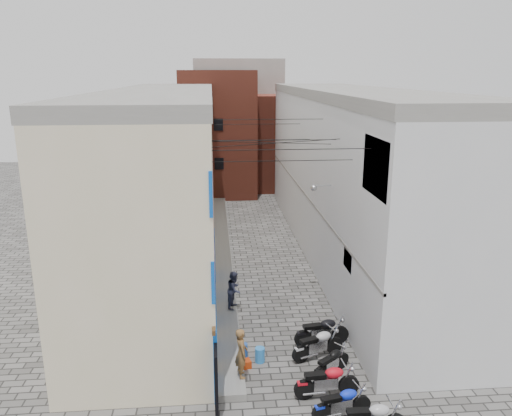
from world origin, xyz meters
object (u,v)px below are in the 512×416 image
object	(u,v)px
motorcycle_c	(342,401)
motorcycle_d	(327,380)
motorcycle_e	(332,361)
person_b	(234,290)
motorcycle_f	(318,343)
water_jug_near	(260,355)
water_jug_far	(243,350)
motorcycle_g	(322,330)
person_a	(241,353)
red_crate	(244,364)

from	to	relation	value
motorcycle_c	motorcycle_d	size ratio (longest dim) A/B	0.89
motorcycle_e	person_b	xyz separation A→B (m)	(-3.02, 4.79, 0.54)
motorcycle_f	water_jug_near	size ratio (longest dim) A/B	3.79
motorcycle_d	water_jug_far	bearing A→B (deg)	-139.72
motorcycle_g	person_a	world-z (taller)	person_a
motorcycle_e	water_jug_near	bearing A→B (deg)	-150.76
motorcycle_f	person_b	size ratio (longest dim) A/B	1.27
motorcycle_g	water_jug_near	distance (m)	2.60
motorcycle_g	water_jug_near	size ratio (longest dim) A/B	3.93
motorcycle_d	person_b	bearing A→B (deg)	-160.39
person_b	water_jug_far	size ratio (longest dim) A/B	3.21
motorcycle_d	motorcycle_g	world-z (taller)	motorcycle_g
motorcycle_c	red_crate	bearing A→B (deg)	-148.78
motorcycle_f	motorcycle_c	bearing A→B (deg)	-19.67
motorcycle_f	red_crate	bearing A→B (deg)	-102.02
motorcycle_d	water_jug_far	size ratio (longest dim) A/B	4.20
person_b	red_crate	xyz separation A→B (m)	(0.15, -4.11, -0.92)
motorcycle_e	person_a	distance (m)	3.08
motorcycle_e	water_jug_near	world-z (taller)	motorcycle_e
water_jug_far	red_crate	size ratio (longest dim) A/B	1.17
motorcycle_g	water_jug_far	world-z (taller)	motorcycle_g
motorcycle_d	motorcycle_f	xyz separation A→B (m)	(0.18, 2.20, -0.02)
motorcycle_d	person_a	xyz separation A→B (m)	(-2.60, 0.97, 0.49)
motorcycle_e	person_a	size ratio (longest dim) A/B	1.05
person_a	water_jug_far	xyz separation A→B (m)	(0.15, 1.54, -0.84)
person_a	motorcycle_e	bearing A→B (deg)	-93.73
person_a	red_crate	world-z (taller)	person_a
red_crate	person_b	bearing A→B (deg)	92.09
motorcycle_f	water_jug_far	size ratio (longest dim) A/B	4.08
motorcycle_f	motorcycle_d	bearing A→B (deg)	-24.98
motorcycle_d	water_jug_near	xyz separation A→B (m)	(-1.89, 2.13, -0.34)
motorcycle_d	motorcycle_e	bearing A→B (deg)	155.84
person_b	water_jug_near	size ratio (longest dim) A/B	2.98
motorcycle_e	person_b	distance (m)	5.68
motorcycle_e	person_b	bearing A→B (deg)	174.57
motorcycle_f	motorcycle_g	world-z (taller)	motorcycle_g
person_a	person_b	world-z (taller)	person_a
water_jug_near	water_jug_far	world-z (taller)	water_jug_near
motorcycle_f	red_crate	distance (m)	2.70
motorcycle_f	motorcycle_g	distance (m)	0.91
water_jug_near	motorcycle_e	bearing A→B (deg)	-23.06
red_crate	motorcycle_g	bearing A→B (deg)	22.70
motorcycle_c	water_jug_near	bearing A→B (deg)	-158.21
motorcycle_d	red_crate	world-z (taller)	motorcycle_d
person_b	water_jug_near	world-z (taller)	person_b
water_jug_near	water_jug_far	distance (m)	0.68
motorcycle_d	water_jug_near	size ratio (longest dim) A/B	3.90
motorcycle_g	person_b	xyz separation A→B (m)	(-3.11, 2.87, 0.44)
motorcycle_d	person_b	distance (m)	6.49
motorcycle_d	motorcycle_e	size ratio (longest dim) A/B	1.19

